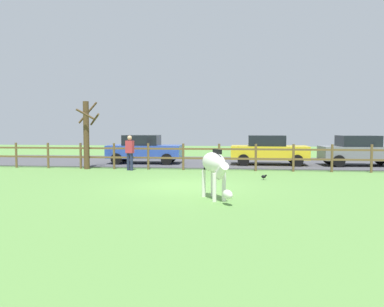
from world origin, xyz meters
TOP-DOWN VIEW (x-y plane):
  - ground_plane at (0.00, 0.00)m, footprint 60.00×60.00m
  - parking_asphalt at (0.00, 9.30)m, footprint 28.00×7.40m
  - paddock_fence at (-0.81, 5.00)m, footprint 20.50×0.11m
  - bare_tree at (-5.53, 4.88)m, footprint 1.24×1.24m
  - zebra at (1.21, -2.38)m, footprint 1.11×1.78m
  - crow_on_grass at (2.80, 1.98)m, footprint 0.21×0.10m
  - parked_car_yellow at (3.35, 7.76)m, footprint 4.01×1.90m
  - parked_car_blue at (-3.40, 7.67)m, footprint 4.07×2.03m
  - parked_car_grey at (7.99, 7.78)m, footprint 4.10×2.10m
  - visitor_near_fence at (-3.27, 4.53)m, footprint 0.40×0.30m

SIDE VIEW (x-z plane):
  - ground_plane at x=0.00m, z-range 0.00..0.00m
  - parking_asphalt at x=0.00m, z-range 0.00..0.05m
  - crow_on_grass at x=2.80m, z-range 0.02..0.23m
  - paddock_fence at x=-0.81m, z-range 0.08..1.34m
  - parked_car_yellow at x=3.35m, z-range 0.06..1.62m
  - parked_car_blue at x=-3.40m, z-range 0.06..1.62m
  - parked_car_grey at x=7.99m, z-range 0.06..1.62m
  - visitor_near_fence at x=-3.27m, z-range 0.09..1.73m
  - zebra at x=1.21m, z-range 0.22..1.63m
  - bare_tree at x=-5.53m, z-range 0.10..3.39m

